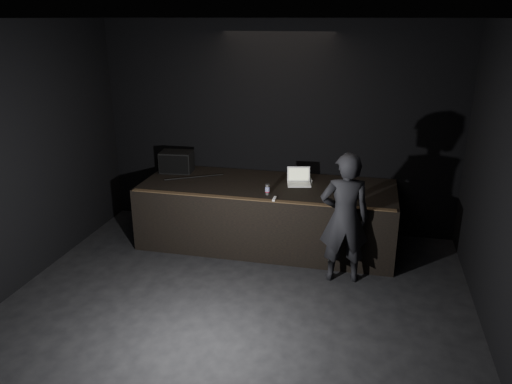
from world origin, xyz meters
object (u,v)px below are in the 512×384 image
object	(u,v)px
laptop	(299,180)
person	(344,218)
beer_can	(267,189)
stage_monitor	(177,162)
stage_riser	(267,214)

from	to	relation	value
laptop	person	distance (m)	1.38
person	laptop	bearing A→B (deg)	-64.21
beer_can	stage_monitor	bearing A→B (deg)	155.67
stage_monitor	person	size ratio (longest dim) A/B	0.30
stage_monitor	laptop	size ratio (longest dim) A/B	1.33
stage_riser	laptop	world-z (taller)	laptop
laptop	person	xyz separation A→B (m)	(0.79, -1.12, -0.14)
stage_riser	person	world-z (taller)	person
stage_riser	beer_can	size ratio (longest dim) A/B	24.72
laptop	beer_can	bearing A→B (deg)	-134.37
stage_riser	person	bearing A→B (deg)	-36.89
stage_riser	stage_monitor	bearing A→B (deg)	168.26
stage_riser	stage_monitor	world-z (taller)	stage_monitor
stage_monitor	laptop	world-z (taller)	stage_monitor
laptop	beer_can	xyz separation A→B (m)	(-0.38, -0.61, 0.02)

